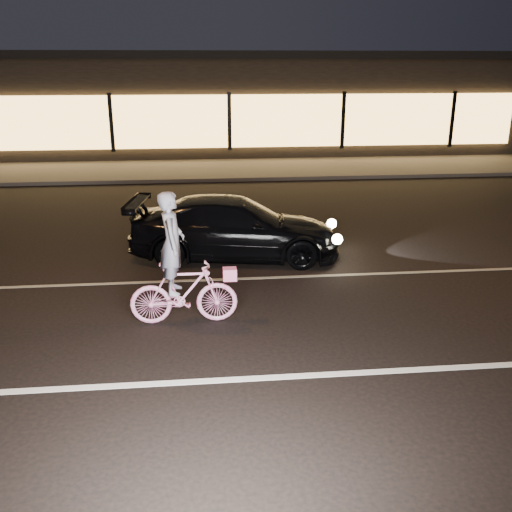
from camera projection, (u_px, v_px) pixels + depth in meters
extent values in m
plane|color=black|center=(288.00, 325.00, 8.65)|extent=(90.00, 90.00, 0.00)
cube|color=silver|center=(306.00, 376.00, 7.24)|extent=(60.00, 0.12, 0.01)
cube|color=gray|center=(271.00, 278.00, 10.53)|extent=(60.00, 0.10, 0.01)
cube|color=#383533|center=(233.00, 169.00, 20.87)|extent=(30.00, 4.00, 0.12)
cube|color=black|center=(224.00, 103.00, 25.90)|extent=(25.00, 8.00, 4.00)
cube|color=black|center=(223.00, 56.00, 25.24)|extent=(25.40, 8.40, 0.30)
cube|color=#E6A650|center=(229.00, 121.00, 22.17)|extent=(23.00, 0.15, 2.00)
cube|color=black|center=(111.00, 123.00, 21.65)|extent=(0.15, 0.08, 2.20)
cube|color=black|center=(229.00, 121.00, 22.09)|extent=(0.15, 0.08, 2.20)
cube|color=black|center=(343.00, 120.00, 22.53)|extent=(0.15, 0.08, 2.20)
cube|color=black|center=(452.00, 119.00, 22.96)|extent=(0.15, 0.08, 2.20)
imported|color=#FF379A|center=(184.00, 293.00, 8.58)|extent=(1.63, 0.46, 0.98)
imported|color=silver|center=(172.00, 243.00, 8.31)|extent=(0.37, 0.56, 1.54)
cube|color=#F45C98|center=(230.00, 274.00, 8.55)|extent=(0.20, 0.17, 0.19)
imported|color=black|center=(235.00, 228.00, 11.50)|extent=(4.41, 2.26, 1.22)
sphere|color=#FFF2BF|center=(332.00, 224.00, 11.99)|extent=(0.20, 0.20, 0.20)
sphere|color=#FFF2BF|center=(337.00, 239.00, 10.92)|extent=(0.20, 0.20, 0.20)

